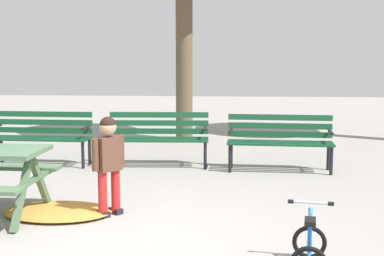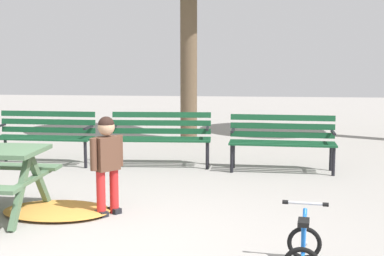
{
  "view_description": "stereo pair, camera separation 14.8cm",
  "coord_description": "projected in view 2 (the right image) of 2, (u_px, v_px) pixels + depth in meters",
  "views": [
    {
      "loc": [
        1.14,
        -4.81,
        1.8
      ],
      "look_at": [
        0.63,
        2.08,
        0.85
      ],
      "focal_mm": 51.24,
      "sensor_mm": 36.0,
      "label": 1
    },
    {
      "loc": [
        1.28,
        -4.8,
        1.8
      ],
      "look_at": [
        0.63,
        2.08,
        0.85
      ],
      "focal_mm": 51.24,
      "sensor_mm": 36.0,
      "label": 2
    }
  ],
  "objects": [
    {
      "name": "park_bench_right",
      "position": [
        282.0,
        138.0,
        8.37
      ],
      "size": [
        1.62,
        0.53,
        0.85
      ],
      "color": "#144728",
      "rests_on": "ground"
    },
    {
      "name": "child_standing",
      "position": [
        107.0,
        157.0,
        6.06
      ],
      "size": [
        0.3,
        0.34,
        1.11
      ],
      "color": "red",
      "rests_on": "ground"
    },
    {
      "name": "leaf_pile",
      "position": [
        57.0,
        210.0,
        6.18
      ],
      "size": [
        1.24,
        0.89,
        0.07
      ],
      "primitive_type": "ellipsoid",
      "rotation": [
        0.0,
        0.0,
        3.12
      ],
      "color": "#C68438",
      "rests_on": "ground"
    },
    {
      "name": "kids_bicycle",
      "position": [
        303.0,
        248.0,
        4.52
      ],
      "size": [
        0.43,
        0.6,
        0.54
      ],
      "color": "black",
      "rests_on": "ground"
    },
    {
      "name": "ground",
      "position": [
        104.0,
        248.0,
        5.1
      ],
      "size": [
        36.0,
        36.0,
        0.0
      ],
      "primitive_type": "plane",
      "color": "gray"
    },
    {
      "name": "park_bench_far_left",
      "position": [
        45.0,
        133.0,
        8.9
      ],
      "size": [
        1.61,
        0.51,
        0.85
      ],
      "color": "#144728",
      "rests_on": "ground"
    },
    {
      "name": "park_bench_left",
      "position": [
        161.0,
        134.0,
        8.76
      ],
      "size": [
        1.62,
        0.53,
        0.85
      ],
      "color": "#144728",
      "rests_on": "ground"
    }
  ]
}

